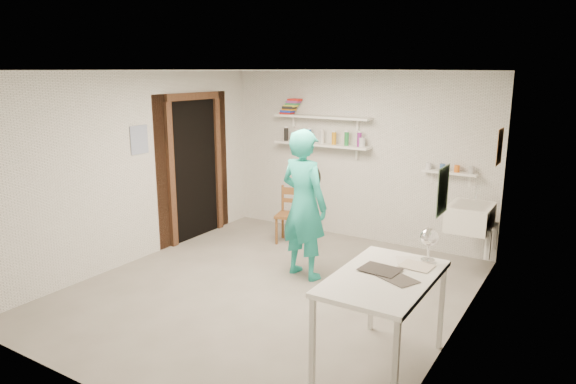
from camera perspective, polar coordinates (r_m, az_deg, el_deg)
The scene contains 27 objects.
floor at distance 5.87m, azimuth -2.09°, elevation -10.91°, with size 4.00×4.50×0.02m, color slate.
ceiling at distance 5.35m, azimuth -2.32°, elevation 13.46°, with size 4.00×4.50×0.02m, color silver.
wall_back at distance 7.43m, azimuth 7.59°, elevation 3.93°, with size 4.00×0.02×2.40m, color silver.
wall_front at distance 3.89m, azimuth -21.21°, elevation -5.53°, with size 4.00×0.02×2.40m, color silver.
wall_left at distance 6.79m, azimuth -16.44°, elevation 2.62°, with size 0.02×4.50×2.40m, color silver.
wall_right at distance 4.70m, azimuth 18.62°, elevation -2.14°, with size 0.02×4.50×2.40m, color silver.
doorway_recess at distance 7.54m, azimuth -10.33°, elevation 2.43°, with size 0.02×0.90×2.00m, color black.
corridor_box at distance 8.02m, azimuth -14.13°, elevation 3.25°, with size 1.40×1.50×2.10m, color brown.
door_lintel at distance 7.40m, azimuth -10.55°, elevation 10.42°, with size 0.06×1.05×0.10m, color brown.
door_jamb_near at distance 7.17m, azimuth -12.87°, elevation 1.75°, with size 0.06×0.10×2.00m, color brown.
door_jamb_far at distance 7.90m, azimuth -7.80°, elevation 3.01°, with size 0.06×0.10×2.00m, color brown.
shelf_lower at distance 7.51m, azimuth 3.72°, elevation 5.28°, with size 1.50×0.22×0.03m, color white.
shelf_upper at distance 7.46m, azimuth 3.77°, elevation 8.32°, with size 1.50×0.22×0.03m, color white.
ledge_shelf at distance 6.92m, azimuth 17.49°, elevation 2.08°, with size 0.70×0.14×0.03m, color white.
poster_left at distance 6.75m, azimuth -16.19°, elevation 5.60°, with size 0.01×0.28×0.36m, color #334C7F.
poster_right_a at distance 6.37m, azimuth 22.47°, elevation 4.68°, with size 0.01×0.34×0.42m, color #995933.
poster_right_b at distance 4.11m, azimuth 16.84°, elevation 0.16°, with size 0.01×0.30×0.38m, color #3F724C.
belfast_sink at distance 6.49m, azimuth 19.59°, elevation -2.63°, with size 0.48×0.60×0.30m, color white.
man at distance 5.97m, azimuth 1.78°, elevation -1.40°, with size 0.64×0.42×1.76m, color teal.
wall_clock at distance 6.11m, azimuth 2.43°, elevation 1.76°, with size 0.32×0.32×0.04m, color beige.
wooden_chair at distance 7.28m, azimuth 0.22°, elevation -2.62°, with size 0.37×0.35×0.79m, color brown.
work_table at distance 4.35m, azimuth 10.38°, elevation -14.09°, with size 0.73×1.22×0.81m, color white.
desk_lamp at distance 4.49m, azimuth 15.42°, elevation -4.84°, with size 0.15×0.15×0.15m, color silver.
spray_cans at distance 7.50m, azimuth 3.73°, elevation 6.04°, with size 1.26×0.06×0.17m.
book_stack at distance 7.72m, azimuth 0.26°, elevation 9.46°, with size 0.32×0.14×0.22m.
ledge_pots at distance 6.91m, azimuth 17.52°, elevation 2.56°, with size 0.48×0.07×0.09m.
papers at distance 4.18m, azimuth 10.62°, elevation -9.03°, with size 0.30×0.22×0.02m.
Camera 1 is at (2.99, -4.44, 2.39)m, focal length 32.00 mm.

